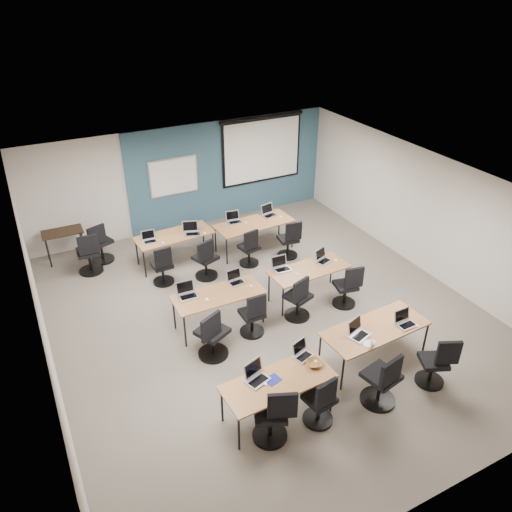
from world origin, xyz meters
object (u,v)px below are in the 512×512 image
projector_screen (262,146)px  laptop_9 (192,231)px  laptop_11 (269,213)px  laptop_4 (187,293)px  task_chair_0 (273,419)px  utility_table (63,235)px  laptop_7 (323,258)px  training_table_mid_left (218,296)px  task_chair_2 (382,383)px  task_chair_3 (436,365)px  laptop_0 (256,376)px  laptop_2 (358,332)px  task_chair_8 (163,268)px  task_chair_7 (347,289)px  task_chair_9 (206,262)px  laptop_1 (302,352)px  laptop_3 (405,321)px  whiteboard (174,177)px  laptop_8 (149,239)px  task_chair_1 (321,404)px  task_chair_4 (212,338)px  task_chair_5 (253,318)px  spare_chair_b (89,256)px  task_chair_11 (289,242)px  laptop_6 (281,266)px  training_table_front_left (278,383)px  laptop_10 (234,219)px  training_table_front_right (375,330)px  training_table_mid_right (309,271)px  training_table_back_right (254,224)px  task_chair_6 (298,301)px  laptop_5 (235,279)px  task_chair_10 (250,250)px  training_table_back_left (174,237)px

projector_screen → laptop_9: size_ratio=6.67×
laptop_11 → laptop_4: bearing=-152.9°
task_chair_0 → utility_table: size_ratio=1.11×
laptop_7 → training_table_mid_left: bearing=163.5°
task_chair_2 → task_chair_3: size_ratio=1.08×
laptop_0 → laptop_2: laptop_0 is taller
laptop_0 → task_chair_8: laptop_0 is taller
task_chair_7 → task_chair_9: size_ratio=0.97×
laptop_1 → task_chair_9: (-0.08, 3.85, -0.38)m
laptop_3 → laptop_7: (-0.07, 2.42, -0.00)m
whiteboard → task_chair_9: size_ratio=1.29×
laptop_0 → task_chair_8: 4.22m
laptop_8 → task_chair_1: bearing=-76.6°
task_chair_2 → task_chair_4: bearing=119.4°
task_chair_0 → task_chair_5: task_chair_0 is taller
laptop_11 → spare_chair_b: bearing=162.1°
laptop_2 → laptop_9: size_ratio=0.95×
task_chair_4 → task_chair_7: (3.03, 0.19, -0.03)m
laptop_4 → spare_chair_b: 3.17m
task_chair_11 → laptop_6: bearing=-118.3°
laptop_4 → laptop_8: (-0.00, 2.39, -0.01)m
laptop_1 → task_chair_3: task_chair_3 is taller
laptop_7 → task_chair_8: size_ratio=0.33×
task_chair_9 → laptop_11: size_ratio=2.84×
training_table_front_left → laptop_10: 5.38m
task_chair_2 → task_chair_11: 4.78m
laptop_3 → training_table_front_right: bearing=162.4°
projector_screen → training_table_mid_left: 5.47m
training_table_mid_right → laptop_11: laptop_11 is taller
training_table_back_right → laptop_2: 4.53m
laptop_1 → task_chair_7: (2.07, 1.58, -0.39)m
task_chair_6 → laptop_9: size_ratio=2.74×
training_table_mid_right → laptop_9: bearing=119.1°
laptop_2 → laptop_3: bearing=-27.1°
laptop_3 → laptop_5: (-2.02, 2.51, -0.00)m
training_table_back_right → laptop_11: (0.51, 0.21, 0.11)m
laptop_10 → spare_chair_b: (-3.37, 0.46, -0.37)m
projector_screen → training_table_front_right: 6.65m
laptop_6 → task_chair_6: bearing=-89.6°
projector_screen → training_table_front_left: projector_screen is taller
training_table_mid_left → task_chair_3: task_chair_3 is taller
task_chair_8 → laptop_4: bearing=-93.6°
laptop_4 → task_chair_4: 1.07m
projector_screen → laptop_2: size_ratio=7.00×
task_chair_5 → task_chair_10: 2.53m
training_table_back_left → training_table_back_right: 1.93m
training_table_front_right → task_chair_10: bearing=93.5°
laptop_4 → training_table_front_left: bearing=-78.8°
training_table_mid_left → laptop_9: laptop_9 is taller
training_table_front_left → task_chair_6: 2.55m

